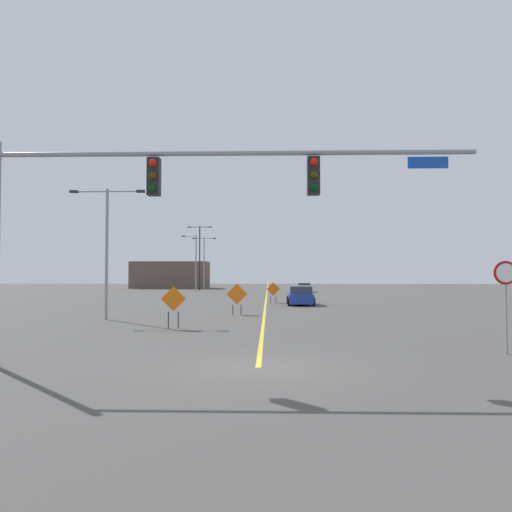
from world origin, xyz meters
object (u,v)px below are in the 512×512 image
(street_lamp_far_right, at_px, (200,253))
(car_orange_distant, at_px, (304,288))
(construction_sign_right_shoulder, at_px, (173,301))
(traffic_signal_assembly, at_px, (162,193))
(car_blue_mid, at_px, (300,296))
(stop_sign, at_px, (506,289))
(street_lamp_near_left, at_px, (195,260))
(construction_sign_median_far, at_px, (237,295))
(street_lamp_far_left, at_px, (204,258))
(construction_sign_right_lane, at_px, (273,290))
(street_lamp_mid_left, at_px, (107,240))

(street_lamp_far_right, xyz_separation_m, car_orange_distant, (14.24, -4.73, -4.70))
(construction_sign_right_shoulder, bearing_deg, car_orange_distant, 77.53)
(traffic_signal_assembly, xyz_separation_m, car_blue_mid, (5.44, 25.35, -4.10))
(stop_sign, relative_size, construction_sign_right_shoulder, 1.52)
(street_lamp_near_left, height_order, construction_sign_median_far, street_lamp_near_left)
(stop_sign, bearing_deg, car_orange_distant, 93.70)
(traffic_signal_assembly, distance_m, street_lamp_far_left, 58.73)
(traffic_signal_assembly, xyz_separation_m, construction_sign_right_lane, (3.31, 27.83, -3.73))
(street_lamp_near_left, relative_size, construction_sign_right_lane, 4.25)
(street_lamp_far_right, height_order, construction_sign_median_far, street_lamp_far_right)
(street_lamp_far_right, xyz_separation_m, construction_sign_right_lane, (10.06, -26.47, -4.20))
(car_orange_distant, bearing_deg, construction_sign_median_far, -101.15)
(street_lamp_far_left, height_order, construction_sign_right_lane, street_lamp_far_left)
(stop_sign, distance_m, street_lamp_far_right, 54.76)
(construction_sign_median_far, bearing_deg, street_lamp_far_right, 101.58)
(construction_sign_median_far, bearing_deg, construction_sign_right_lane, 78.35)
(street_lamp_far_right, height_order, street_lamp_near_left, street_lamp_far_right)
(street_lamp_near_left, relative_size, car_blue_mid, 1.78)
(traffic_signal_assembly, bearing_deg, car_orange_distant, 81.41)
(street_lamp_near_left, relative_size, construction_sign_right_shoulder, 3.79)
(construction_sign_right_lane, distance_m, car_blue_mid, 3.29)
(car_orange_distant, bearing_deg, street_lamp_far_right, 161.65)
(construction_sign_right_shoulder, distance_m, car_blue_mid, 17.68)
(car_orange_distant, bearing_deg, street_lamp_near_left, -179.32)
(traffic_signal_assembly, xyz_separation_m, street_lamp_far_right, (-6.75, 54.30, 0.47))
(stop_sign, xyz_separation_m, street_lamp_near_left, (-17.22, 46.97, 2.04))
(car_orange_distant, bearing_deg, street_lamp_mid_left, -110.27)
(street_lamp_far_left, relative_size, construction_sign_right_lane, 4.44)
(traffic_signal_assembly, relative_size, stop_sign, 4.51)
(construction_sign_right_shoulder, relative_size, car_orange_distant, 0.48)
(stop_sign, bearing_deg, street_lamp_far_left, 107.11)
(car_blue_mid, bearing_deg, car_orange_distant, 85.17)
(construction_sign_median_far, bearing_deg, traffic_signal_assembly, -93.40)
(stop_sign, relative_size, construction_sign_right_lane, 1.70)
(stop_sign, distance_m, street_lamp_far_left, 58.56)
(street_lamp_near_left, distance_m, construction_sign_right_shoulder, 40.76)
(street_lamp_near_left, relative_size, car_orange_distant, 1.83)
(car_orange_distant, bearing_deg, construction_sign_right_lane, -100.88)
(traffic_signal_assembly, xyz_separation_m, street_lamp_mid_left, (-5.97, 13.13, -0.44))
(construction_sign_right_lane, bearing_deg, car_blue_mid, -49.18)
(stop_sign, xyz_separation_m, construction_sign_right_lane, (-7.23, 25.39, -1.00))
(street_lamp_mid_left, bearing_deg, car_blue_mid, 46.97)
(construction_sign_median_far, bearing_deg, construction_sign_right_shoulder, -108.17)
(construction_sign_right_shoulder, height_order, car_orange_distant, construction_sign_right_shoulder)
(traffic_signal_assembly, height_order, construction_sign_median_far, traffic_signal_assembly)
(traffic_signal_assembly, relative_size, street_lamp_far_left, 1.73)
(street_lamp_mid_left, relative_size, car_orange_distant, 1.78)
(traffic_signal_assembly, relative_size, street_lamp_mid_left, 1.86)
(construction_sign_right_shoulder, relative_size, construction_sign_right_lane, 1.12)
(street_lamp_far_right, relative_size, construction_sign_right_shoulder, 4.64)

